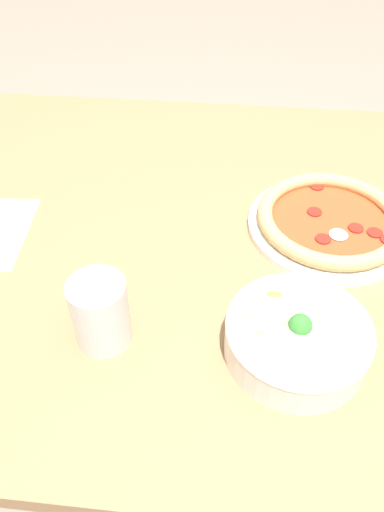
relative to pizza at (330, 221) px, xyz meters
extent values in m
plane|color=gray|center=(0.20, 0.03, -0.78)|extent=(8.00, 8.00, 0.00)
cube|color=#99724C|center=(0.20, 0.03, -0.03)|extent=(1.38, 0.95, 0.03)
cylinder|color=olive|center=(0.82, -0.38, -0.41)|extent=(0.06, 0.06, 0.73)
cylinder|color=white|center=(0.00, 0.00, -0.01)|extent=(0.28, 0.28, 0.01)
torus|color=tan|center=(0.00, 0.00, 0.01)|extent=(0.25, 0.25, 0.03)
cylinder|color=#B74723|center=(0.00, 0.00, 0.00)|extent=(0.22, 0.22, 0.01)
cylinder|color=maroon|center=(0.02, 0.05, 0.00)|extent=(0.03, 0.03, 0.00)
cylinder|color=maroon|center=(-0.04, 0.02, 0.00)|extent=(0.03, 0.03, 0.00)
cylinder|color=maroon|center=(-0.07, 0.03, 0.00)|extent=(0.03, 0.03, 0.00)
cylinder|color=maroon|center=(0.02, -0.10, 0.00)|extent=(0.03, 0.03, 0.00)
cylinder|color=maroon|center=(0.03, -0.02, 0.00)|extent=(0.03, 0.03, 0.00)
ellipsoid|color=silver|center=(-0.01, 0.04, 0.00)|extent=(0.03, 0.03, 0.01)
cylinder|color=white|center=(0.07, 0.27, 0.01)|extent=(0.19, 0.19, 0.06)
torus|color=white|center=(0.07, 0.27, 0.03)|extent=(0.20, 0.20, 0.01)
ellipsoid|color=#998466|center=(0.08, 0.27, 0.03)|extent=(0.04, 0.04, 0.02)
ellipsoid|color=tan|center=(0.14, 0.27, 0.03)|extent=(0.04, 0.04, 0.02)
ellipsoid|color=#998466|center=(0.12, 0.29, 0.03)|extent=(0.04, 0.04, 0.02)
ellipsoid|color=tan|center=(0.05, 0.20, 0.03)|extent=(0.03, 0.04, 0.02)
ellipsoid|color=tan|center=(0.05, 0.25, 0.03)|extent=(0.03, 0.04, 0.02)
ellipsoid|color=tan|center=(0.12, 0.22, 0.03)|extent=(0.03, 0.04, 0.02)
ellipsoid|color=#998466|center=(0.00, 0.25, 0.02)|extent=(0.04, 0.03, 0.02)
sphere|color=#388433|center=(0.07, 0.27, 0.04)|extent=(0.03, 0.03, 0.03)
ellipsoid|color=yellow|center=(0.10, 0.22, 0.03)|extent=(0.04, 0.02, 0.02)
cylinder|color=silver|center=(0.34, 0.27, 0.04)|extent=(0.08, 0.08, 0.11)
camera|label=1|loc=(0.17, 0.69, 0.55)|focal=35.00mm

